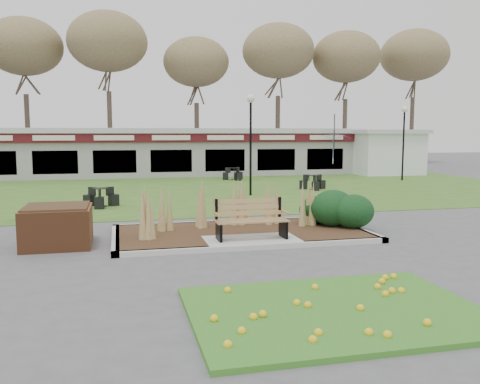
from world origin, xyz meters
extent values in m
plane|color=#515154|center=(0.00, 0.00, 0.00)|extent=(100.00, 100.00, 0.00)
cube|color=#36611E|center=(0.00, 12.00, 0.01)|extent=(34.00, 16.00, 0.02)
cube|color=#317521|center=(0.00, -4.60, 0.04)|extent=(4.20, 3.00, 0.08)
cube|color=#341F14|center=(0.00, 1.20, 0.06)|extent=(6.22, 3.22, 0.12)
cube|color=#B7B7B2|center=(0.00, -0.41, 0.06)|extent=(6.40, 0.18, 0.12)
cube|color=#B7B7B2|center=(0.00, 2.81, 0.06)|extent=(6.40, 0.18, 0.12)
cube|color=#B7B7B2|center=(-3.11, 1.20, 0.06)|extent=(0.18, 3.40, 0.12)
cube|color=#B7B7B2|center=(3.11, 1.20, 0.06)|extent=(0.18, 3.40, 0.12)
cube|color=#B7B7B2|center=(0.00, 0.15, 0.07)|extent=(2.20, 1.20, 0.13)
cone|color=tan|center=(-1.90, 1.60, 0.70)|extent=(0.36, 0.36, 1.15)
cone|color=tan|center=(-0.90, 2.00, 0.70)|extent=(0.36, 0.36, 1.15)
cone|color=tan|center=(0.20, 2.20, 0.70)|extent=(0.36, 0.36, 1.15)
cone|color=tan|center=(1.10, 2.00, 0.70)|extent=(0.36, 0.36, 1.15)
cone|color=tan|center=(1.90, 1.60, 0.70)|extent=(0.36, 0.36, 1.15)
cone|color=tan|center=(-2.40, 0.80, 0.70)|extent=(0.36, 0.36, 1.15)
ellipsoid|color=black|center=(2.60, 1.40, 0.59)|extent=(1.21, 1.10, 0.99)
ellipsoid|color=black|center=(3.00, 1.00, 0.54)|extent=(1.10, 1.00, 0.90)
ellipsoid|color=black|center=(2.90, 1.90, 0.53)|extent=(1.06, 0.96, 0.86)
ellipsoid|color=black|center=(2.30, 1.90, 0.48)|extent=(0.92, 0.84, 0.76)
cube|color=#A27449|center=(0.00, 0.15, 0.56)|extent=(1.70, 0.57, 0.04)
cube|color=#A27449|center=(0.00, 0.46, 0.84)|extent=(1.70, 0.13, 0.44)
cube|color=black|center=(-0.78, 0.15, 0.34)|extent=(0.06, 0.55, 0.42)
cube|color=black|center=(0.78, 0.15, 0.34)|extent=(0.06, 0.55, 0.42)
cube|color=black|center=(-0.78, 0.45, 0.81)|extent=(0.06, 0.06, 0.50)
cube|color=black|center=(0.78, 0.45, 0.81)|extent=(0.06, 0.06, 0.50)
cube|color=#A27449|center=(-0.82, 0.13, 0.74)|extent=(0.05, 0.50, 0.04)
cube|color=#A27449|center=(0.82, 0.13, 0.74)|extent=(0.05, 0.50, 0.04)
cube|color=brown|center=(-4.40, 1.00, 0.45)|extent=(1.50, 1.50, 0.90)
cube|color=#341F14|center=(-4.40, 1.00, 0.92)|extent=(1.40, 1.40, 0.06)
cube|color=#9A9A9C|center=(0.00, 20.00, 1.30)|extent=(24.00, 3.00, 2.60)
cube|color=#4C1016|center=(0.00, 18.45, 2.35)|extent=(24.00, 0.18, 0.55)
cube|color=silver|center=(0.00, 20.00, 2.75)|extent=(24.60, 3.40, 0.30)
cube|color=silver|center=(0.00, 18.34, 2.35)|extent=(22.00, 0.02, 0.28)
cube|color=black|center=(0.00, 18.55, 1.00)|extent=(22.00, 0.10, 1.30)
cube|color=white|center=(13.50, 18.00, 1.30)|extent=(4.00, 3.00, 2.60)
cube|color=silver|center=(13.50, 18.00, 2.70)|extent=(4.40, 3.40, 0.25)
cylinder|color=#47382B|center=(-9.00, 28.00, 2.59)|extent=(0.36, 0.36, 5.17)
ellipsoid|color=brown|center=(-9.00, 28.00, 8.39)|extent=(5.24, 5.24, 3.93)
cylinder|color=#47382B|center=(-3.00, 28.00, 2.59)|extent=(0.36, 0.36, 5.17)
ellipsoid|color=brown|center=(-3.00, 28.00, 8.39)|extent=(5.24, 5.24, 3.93)
cylinder|color=#47382B|center=(3.00, 28.00, 2.59)|extent=(0.36, 0.36, 5.17)
ellipsoid|color=brown|center=(3.00, 28.00, 8.39)|extent=(5.24, 5.24, 3.93)
cylinder|color=#47382B|center=(9.00, 28.00, 2.59)|extent=(0.36, 0.36, 5.17)
ellipsoid|color=brown|center=(9.00, 28.00, 8.39)|extent=(5.24, 5.24, 3.93)
cylinder|color=#47382B|center=(15.00, 28.00, 2.59)|extent=(0.36, 0.36, 5.17)
ellipsoid|color=brown|center=(15.00, 28.00, 8.39)|extent=(5.24, 5.24, 3.93)
cylinder|color=#47382B|center=(21.00, 28.00, 2.59)|extent=(0.36, 0.36, 5.17)
ellipsoid|color=brown|center=(21.00, 28.00, 8.39)|extent=(5.24, 5.24, 3.93)
cylinder|color=black|center=(2.35, 9.22, 1.93)|extent=(0.10, 0.10, 3.86)
sphere|color=white|center=(2.35, 9.22, 4.01)|extent=(0.35, 0.35, 0.35)
cylinder|color=black|center=(12.22, 13.89, 1.87)|extent=(0.09, 0.09, 3.75)
sphere|color=white|center=(12.22, 13.89, 3.90)|extent=(0.34, 0.34, 0.34)
cylinder|color=black|center=(-3.64, 7.17, 0.03)|extent=(0.39, 0.39, 0.03)
cylinder|color=black|center=(-3.64, 7.17, 0.35)|extent=(0.04, 0.04, 0.64)
cylinder|color=black|center=(-3.64, 7.17, 0.68)|extent=(0.53, 0.53, 0.02)
cube|color=black|center=(-3.20, 7.38, 0.22)|extent=(0.40, 0.40, 0.41)
cube|color=black|center=(-4.04, 7.44, 0.22)|extent=(0.42, 0.42, 0.41)
cube|color=black|center=(-3.67, 6.68, 0.22)|extent=(0.32, 0.32, 0.41)
cylinder|color=black|center=(3.27, 16.32, 0.03)|extent=(0.39, 0.39, 0.03)
cylinder|color=black|center=(3.27, 16.32, 0.35)|extent=(0.04, 0.04, 0.64)
cylinder|color=black|center=(3.27, 16.32, 0.68)|extent=(0.54, 0.54, 0.02)
cube|color=black|center=(3.62, 16.67, 0.23)|extent=(0.43, 0.43, 0.41)
cube|color=black|center=(2.80, 16.46, 0.23)|extent=(0.37, 0.37, 0.41)
cube|color=black|center=(3.39, 15.85, 0.23)|extent=(0.37, 0.37, 0.41)
cylinder|color=black|center=(5.73, 10.70, 0.03)|extent=(0.39, 0.39, 0.03)
cylinder|color=black|center=(5.73, 10.70, 0.34)|extent=(0.04, 0.04, 0.63)
cylinder|color=black|center=(5.73, 10.70, 0.67)|extent=(0.53, 0.53, 0.02)
cube|color=black|center=(6.18, 10.87, 0.22)|extent=(0.38, 0.38, 0.40)
cube|color=black|center=(5.36, 11.01, 0.22)|extent=(0.42, 0.42, 0.40)
cube|color=black|center=(5.65, 10.23, 0.22)|extent=(0.34, 0.34, 0.40)
cylinder|color=black|center=(9.95, 18.00, 1.10)|extent=(0.06, 0.06, 2.20)
imported|color=#3462B8|center=(9.95, 18.00, 1.69)|extent=(2.83, 2.85, 1.95)
camera|label=1|loc=(-2.99, -11.16, 2.59)|focal=38.00mm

